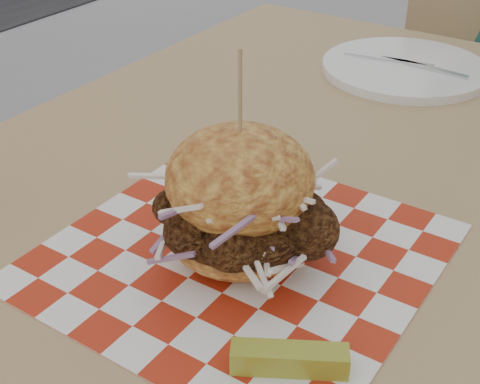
% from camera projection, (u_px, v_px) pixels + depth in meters
% --- Properties ---
extents(patio_table, '(0.80, 1.20, 0.75)m').
position_uv_depth(patio_table, '(282.00, 223.00, 0.86)').
color(patio_table, tan).
rests_on(patio_table, ground).
extents(patio_chair, '(0.52, 0.53, 0.95)m').
position_uv_depth(patio_chair, '(464.00, 82.00, 1.57)').
color(patio_chair, tan).
rests_on(patio_chair, ground).
extents(paper_liner, '(0.36, 0.36, 0.00)m').
position_uv_depth(paper_liner, '(240.00, 254.00, 0.67)').
color(paper_liner, '#B52812').
rests_on(paper_liner, patio_table).
extents(sandwich, '(0.19, 0.19, 0.22)m').
position_uv_depth(sandwich, '(240.00, 204.00, 0.64)').
color(sandwich, gold).
rests_on(sandwich, paper_liner).
extents(pickle_spear, '(0.09, 0.07, 0.02)m').
position_uv_depth(pickle_spear, '(289.00, 359.00, 0.54)').
color(pickle_spear, '#A8AA31').
rests_on(pickle_spear, paper_liner).
extents(place_setting, '(0.27, 0.27, 0.02)m').
position_uv_depth(place_setting, '(405.00, 68.00, 1.09)').
color(place_setting, white).
rests_on(place_setting, patio_table).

